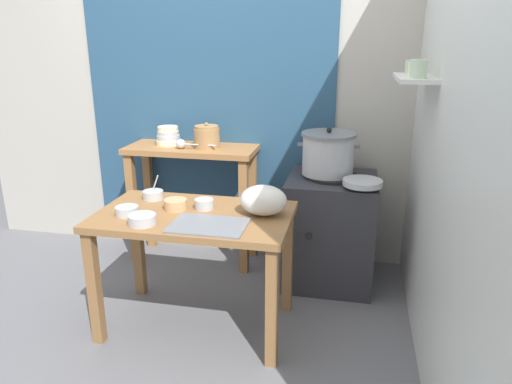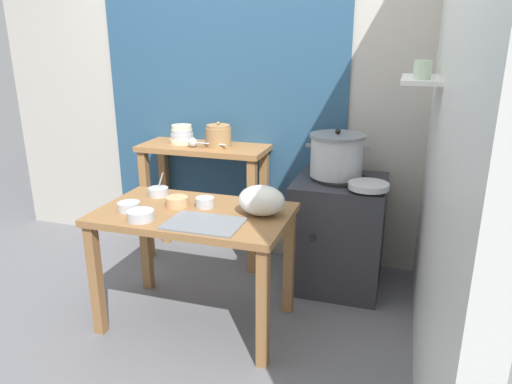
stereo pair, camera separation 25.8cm
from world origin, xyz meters
TOP-DOWN VIEW (x-y plane):
  - ground_plane at (0.00, 0.00)m, footprint 9.00×9.00m
  - wall_back at (0.08, 1.10)m, footprint 4.40×0.12m
  - wall_right at (1.40, 0.20)m, footprint 0.30×3.20m
  - prep_table at (0.08, -0.04)m, footprint 1.10×0.66m
  - back_shelf_table at (-0.23, 0.83)m, footprint 0.96×0.40m
  - stove_block at (0.82, 0.70)m, footprint 0.60×0.61m
  - steamer_pot at (0.78, 0.72)m, footprint 0.42×0.37m
  - clay_pot at (-0.11, 0.83)m, footprint 0.19×0.19m
  - bowl_stack_enamel at (-0.42, 0.86)m, footprint 0.18×0.18m
  - ladle at (-0.27, 0.75)m, footprint 0.30×0.07m
  - serving_tray at (0.22, -0.21)m, footprint 0.40×0.28m
  - plastic_bag at (0.47, 0.02)m, footprint 0.26×0.21m
  - wide_pan at (1.01, 0.50)m, footprint 0.25×0.25m
  - prep_bowl_0 at (-0.04, -0.00)m, footprint 0.13×0.13m
  - prep_bowl_1 at (-0.24, 0.15)m, footprint 0.13×0.13m
  - prep_bowl_2 at (-0.13, -0.26)m, footprint 0.15×0.15m
  - prep_bowl_3 at (-0.27, -0.15)m, footprint 0.13×0.13m
  - prep_bowl_4 at (0.12, 0.04)m, footprint 0.11×0.11m

SIDE VIEW (x-z plane):
  - ground_plane at x=0.00m, z-range 0.00..0.00m
  - stove_block at x=0.82m, z-range -0.01..0.77m
  - prep_table at x=0.08m, z-range 0.25..0.97m
  - back_shelf_table at x=-0.23m, z-range 0.23..1.13m
  - serving_tray at x=0.22m, z-range 0.72..0.73m
  - prep_bowl_3 at x=-0.27m, z-range 0.72..0.77m
  - prep_bowl_1 at x=-0.24m, z-range 0.67..0.83m
  - prep_bowl_2 at x=-0.13m, z-range 0.72..0.78m
  - prep_bowl_4 at x=0.12m, z-range 0.72..0.78m
  - prep_bowl_0 at x=-0.04m, z-range 0.72..0.78m
  - wide_pan at x=1.01m, z-range 0.78..0.82m
  - plastic_bag at x=0.47m, z-range 0.72..0.89m
  - steamer_pot at x=0.78m, z-range 0.76..1.08m
  - ladle at x=-0.27m, z-range 0.90..0.97m
  - bowl_stack_enamel at x=-0.42m, z-range 0.89..1.03m
  - clay_pot at x=-0.11m, z-range 0.89..1.07m
  - wall_right at x=1.40m, z-range 0.00..2.60m
  - wall_back at x=0.08m, z-range 0.00..2.60m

